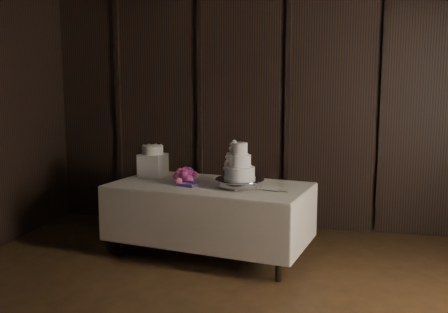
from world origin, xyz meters
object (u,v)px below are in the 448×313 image
at_px(wedding_cake, 237,165).
at_px(bouquet, 186,177).
at_px(display_table, 210,217).
at_px(small_cake, 153,150).
at_px(cake_stand, 240,183).
at_px(box_pedestal, 153,165).

distance_m(wedding_cake, bouquet, 0.58).
relative_size(display_table, small_cake, 9.17).
xyz_separation_m(display_table, bouquet, (-0.25, -0.03, 0.41)).
xyz_separation_m(cake_stand, bouquet, (-0.58, 0.08, 0.02)).
bearing_deg(small_cake, bouquet, -34.25).
relative_size(cake_stand, box_pedestal, 1.86).
distance_m(display_table, box_pedestal, 0.91).
bearing_deg(wedding_cake, display_table, 174.77).
bearing_deg(box_pedestal, small_cake, 0.00).
distance_m(cake_stand, wedding_cake, 0.19).
xyz_separation_m(wedding_cake, small_cake, (-1.03, 0.42, 0.07)).
height_order(wedding_cake, small_cake, wedding_cake).
height_order(cake_stand, bouquet, bouquet).
height_order(cake_stand, box_pedestal, box_pedestal).
bearing_deg(cake_stand, small_cake, 158.92).
bearing_deg(small_cake, box_pedestal, 0.00).
bearing_deg(wedding_cake, box_pedestal, 174.76).
bearing_deg(cake_stand, wedding_cake, -150.26).
relative_size(display_table, cake_stand, 4.43).
distance_m(box_pedestal, small_cake, 0.17).
height_order(wedding_cake, bouquet, wedding_cake).
relative_size(cake_stand, small_cake, 2.07).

